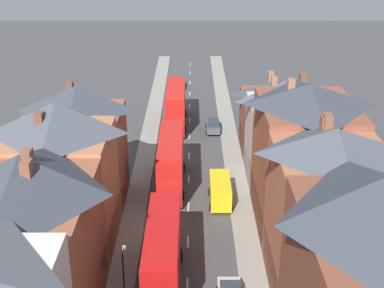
{
  "coord_description": "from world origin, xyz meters",
  "views": [
    {
      "loc": [
        0.35,
        -15.24,
        25.98
      ],
      "look_at": [
        0.26,
        42.5,
        1.28
      ],
      "focal_mm": 50.0,
      "sensor_mm": 36.0,
      "label": 1
    }
  ],
  "objects_px": {
    "double_decker_bus_lead": "(177,105)",
    "car_parked_right_a": "(214,125)",
    "car_near_silver": "(180,83)",
    "delivery_van": "(221,190)",
    "street_lamp": "(125,280)",
    "double_decker_bus_mid_street": "(164,255)",
    "double_decker_bus_far_approaching": "(172,161)"
  },
  "relations": [
    {
      "from": "double_decker_bus_lead",
      "to": "car_parked_right_a",
      "type": "xyz_separation_m",
      "value": [
        4.91,
        -2.19,
        -2.02
      ]
    },
    {
      "from": "car_near_silver",
      "to": "double_decker_bus_lead",
      "type": "bearing_deg",
      "value": -90.03
    },
    {
      "from": "car_near_silver",
      "to": "delivery_van",
      "type": "height_order",
      "value": "delivery_van"
    },
    {
      "from": "car_parked_right_a",
      "to": "double_decker_bus_lead",
      "type": "bearing_deg",
      "value": 155.95
    },
    {
      "from": "car_parked_right_a",
      "to": "car_near_silver",
      "type": "bearing_deg",
      "value": 104.32
    },
    {
      "from": "car_parked_right_a",
      "to": "street_lamp",
      "type": "relative_size",
      "value": 0.77
    },
    {
      "from": "double_decker_bus_lead",
      "to": "double_decker_bus_mid_street",
      "type": "bearing_deg",
      "value": -90.0
    },
    {
      "from": "double_decker_bus_mid_street",
      "to": "double_decker_bus_far_approaching",
      "type": "bearing_deg",
      "value": 90.0
    },
    {
      "from": "car_near_silver",
      "to": "delivery_van",
      "type": "distance_m",
      "value": 38.42
    },
    {
      "from": "car_near_silver",
      "to": "street_lamp",
      "type": "bearing_deg",
      "value": -92.57
    },
    {
      "from": "double_decker_bus_mid_street",
      "to": "street_lamp",
      "type": "xyz_separation_m",
      "value": [
        -2.44,
        -3.52,
        0.43
      ]
    },
    {
      "from": "double_decker_bus_far_approaching",
      "to": "street_lamp",
      "type": "xyz_separation_m",
      "value": [
        -2.44,
        -20.11,
        0.43
      ]
    },
    {
      "from": "double_decker_bus_far_approaching",
      "to": "street_lamp",
      "type": "height_order",
      "value": "street_lamp"
    },
    {
      "from": "car_parked_right_a",
      "to": "double_decker_bus_mid_street",
      "type": "bearing_deg",
      "value": -98.76
    },
    {
      "from": "double_decker_bus_far_approaching",
      "to": "street_lamp",
      "type": "distance_m",
      "value": 20.26
    },
    {
      "from": "double_decker_bus_lead",
      "to": "car_parked_right_a",
      "type": "height_order",
      "value": "double_decker_bus_lead"
    },
    {
      "from": "double_decker_bus_lead",
      "to": "car_near_silver",
      "type": "xyz_separation_m",
      "value": [
        0.01,
        17.0,
        -2.01
      ]
    },
    {
      "from": "delivery_van",
      "to": "double_decker_bus_far_approaching",
      "type": "bearing_deg",
      "value": 143.33
    },
    {
      "from": "car_near_silver",
      "to": "delivery_van",
      "type": "xyz_separation_m",
      "value": [
        4.9,
        -38.1,
        0.53
      ]
    },
    {
      "from": "car_near_silver",
      "to": "car_parked_right_a",
      "type": "distance_m",
      "value": 19.81
    },
    {
      "from": "double_decker_bus_far_approaching",
      "to": "car_parked_right_a",
      "type": "bearing_deg",
      "value": 72.16
    },
    {
      "from": "double_decker_bus_lead",
      "to": "double_decker_bus_mid_street",
      "type": "distance_m",
      "value": 34.03
    },
    {
      "from": "car_parked_right_a",
      "to": "delivery_van",
      "type": "bearing_deg",
      "value": -90.0
    },
    {
      "from": "double_decker_bus_lead",
      "to": "car_near_silver",
      "type": "height_order",
      "value": "double_decker_bus_lead"
    },
    {
      "from": "double_decker_bus_lead",
      "to": "delivery_van",
      "type": "bearing_deg",
      "value": -76.9
    },
    {
      "from": "double_decker_bus_lead",
      "to": "double_decker_bus_far_approaching",
      "type": "xyz_separation_m",
      "value": [
        0.0,
        -17.44,
        0.0
      ]
    },
    {
      "from": "double_decker_bus_mid_street",
      "to": "delivery_van",
      "type": "distance_m",
      "value": 13.91
    },
    {
      "from": "delivery_van",
      "to": "car_near_silver",
      "type": "bearing_deg",
      "value": 97.33
    },
    {
      "from": "double_decker_bus_lead",
      "to": "street_lamp",
      "type": "distance_m",
      "value": 37.63
    },
    {
      "from": "delivery_van",
      "to": "double_decker_bus_lead",
      "type": "bearing_deg",
      "value": 103.1
    },
    {
      "from": "double_decker_bus_mid_street",
      "to": "double_decker_bus_lead",
      "type": "bearing_deg",
      "value": 90.0
    },
    {
      "from": "car_near_silver",
      "to": "car_parked_right_a",
      "type": "xyz_separation_m",
      "value": [
        4.9,
        -19.19,
        -0.01
      ]
    }
  ]
}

